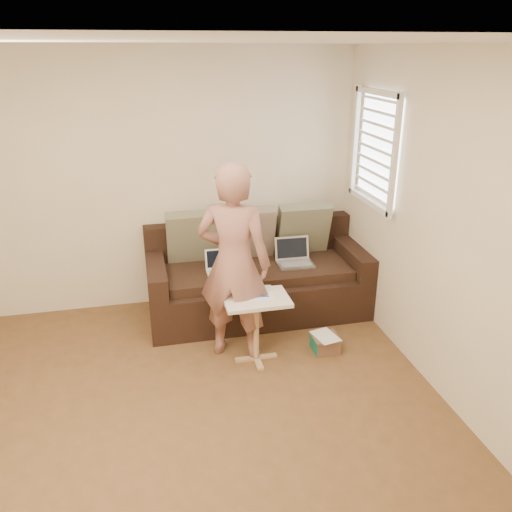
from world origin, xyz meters
name	(u,v)px	position (x,y,z in m)	size (l,w,h in m)	color
floor	(190,441)	(0.00, 0.00, 0.00)	(4.50, 4.50, 0.00)	brown
ceiling	(166,42)	(0.00, 0.00, 2.60)	(4.50, 4.50, 0.00)	white
wall_back	(159,184)	(0.00, 2.25, 1.30)	(4.00, 4.00, 0.00)	beige
wall_right	(471,246)	(2.00, 0.00, 1.30)	(4.50, 4.50, 0.00)	beige
window_blinds	(375,149)	(1.95, 1.50, 1.70)	(0.12, 0.88, 1.08)	white
sofa	(257,274)	(0.90, 1.77, 0.42)	(2.20, 0.95, 0.85)	black
pillow_left	(194,237)	(0.30, 2.02, 0.79)	(0.55, 0.14, 0.55)	#68684D
pillow_mid	(248,233)	(0.85, 2.00, 0.79)	(0.55, 0.14, 0.55)	#776355
pillow_right	(303,229)	(1.45, 2.00, 0.79)	(0.55, 0.14, 0.55)	#68684D
laptop_silver	(296,265)	(1.28, 1.69, 0.52)	(0.36, 0.26, 0.24)	#B7BABC
laptop_white	(223,273)	(0.52, 1.65, 0.52)	(0.30, 0.22, 0.22)	white
person	(234,263)	(0.53, 1.05, 0.88)	(0.64, 0.43, 1.75)	#975257
side_table	(256,329)	(0.69, 0.90, 0.30)	(0.55, 0.39, 0.61)	silver
drinking_glass	(239,289)	(0.56, 0.98, 0.67)	(0.07, 0.07, 0.12)	silver
scissors	(259,297)	(0.71, 0.90, 0.62)	(0.18, 0.10, 0.02)	silver
paper_on_table	(261,293)	(0.74, 0.98, 0.61)	(0.21, 0.30, 0.00)	white
striped_box	(325,343)	(1.33, 0.90, 0.08)	(0.24, 0.24, 0.15)	red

